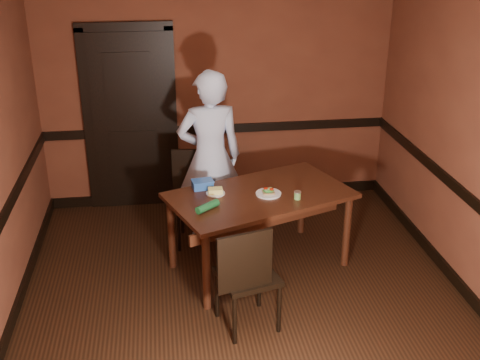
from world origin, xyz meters
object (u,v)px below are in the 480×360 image
object	(u,v)px
dining_table	(259,230)
sandwich_plate	(268,193)
chair_far	(198,200)
sauce_jar	(297,195)
person	(210,157)
food_tub	(203,184)
chair_near	(248,274)
cheese_saucer	(215,192)

from	to	relation	value
dining_table	sandwich_plate	size ratio (longest dim) A/B	6.99
dining_table	sandwich_plate	world-z (taller)	sandwich_plate
dining_table	chair_far	distance (m)	0.80
chair_far	sauce_jar	bearing A→B (deg)	-33.00
sandwich_plate	chair_far	bearing A→B (deg)	135.94
person	sandwich_plate	bearing A→B (deg)	119.50
dining_table	sauce_jar	xyz separation A→B (m)	(0.32, -0.17, 0.43)
food_tub	chair_near	bearing A→B (deg)	-85.35
sauce_jar	cheese_saucer	world-z (taller)	sauce_jar
person	chair_near	bearing A→B (deg)	90.57
dining_table	sandwich_plate	distance (m)	0.42
person	sandwich_plate	distance (m)	0.86
chair_far	chair_near	distance (m)	1.51
chair_far	food_tub	xyz separation A→B (m)	(0.02, -0.38, 0.34)
dining_table	sauce_jar	distance (m)	0.56
sauce_jar	chair_near	bearing A→B (deg)	-127.58
person	cheese_saucer	size ratio (longest dim) A/B	10.22
dining_table	chair_near	world-z (taller)	chair_near
chair_far	sandwich_plate	distance (m)	0.92
chair_far	sauce_jar	size ratio (longest dim) A/B	12.58
chair_near	food_tub	world-z (taller)	chair_near
chair_far	person	world-z (taller)	person
sandwich_plate	sauce_jar	bearing A→B (deg)	-28.92
chair_near	sauce_jar	size ratio (longest dim) A/B	12.66
food_tub	sauce_jar	bearing A→B (deg)	-32.18
person	sauce_jar	bearing A→B (deg)	125.98
sauce_jar	cheese_saucer	xyz separation A→B (m)	(-0.74, 0.22, -0.02)
chair_far	sandwich_plate	xyz separation A→B (m)	(0.62, -0.60, 0.32)
sandwich_plate	person	bearing A→B (deg)	124.52
cheese_saucer	dining_table	bearing A→B (deg)	-6.70
chair_far	cheese_saucer	distance (m)	0.63
chair_far	person	xyz separation A→B (m)	(0.14, 0.10, 0.43)
sandwich_plate	sauce_jar	xyz separation A→B (m)	(0.25, -0.14, 0.02)
person	dining_table	bearing A→B (deg)	116.32
sandwich_plate	sauce_jar	world-z (taller)	sauce_jar
food_tub	dining_table	bearing A→B (deg)	-29.15
sauce_jar	food_tub	xyz separation A→B (m)	(-0.85, 0.36, 0.00)
person	sandwich_plate	world-z (taller)	person
dining_table	food_tub	world-z (taller)	food_tub
dining_table	food_tub	distance (m)	0.71
person	food_tub	bearing A→B (deg)	71.23
dining_table	chair_near	bearing A→B (deg)	-126.18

